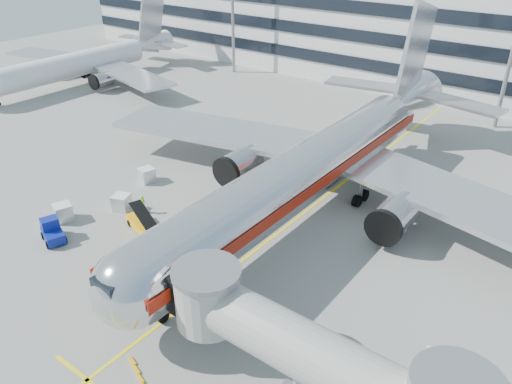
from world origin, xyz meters
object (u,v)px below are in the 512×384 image
Objects in this scene: belt_loader at (145,225)px; ramp_worker at (143,205)px; main_jet at (320,162)px; cargo_container_left at (122,203)px; baggage_tug at (52,232)px; cargo_container_front at (63,212)px; cargo_container_right at (147,175)px.

ramp_worker is (-2.42, 1.98, 0.23)m from belt_loader.
cargo_container_left is at bearing -138.62° from main_jet.
baggage_tug is at bearing -127.51° from main_jet.
main_jet is 29.73× the size of ramp_worker.
ramp_worker is (2.65, 7.41, 0.04)m from baggage_tug.
cargo_container_left is 1.07× the size of ramp_worker.
ramp_worker is at bearing -136.15° from main_jet.
cargo_container_front is (-7.07, -3.06, 0.15)m from belt_loader.
cargo_container_front reaches higher than cargo_container_right.
baggage_tug is at bearing -96.05° from cargo_container_left.
cargo_container_front is at bearing -153.82° from ramp_worker.
main_jet is 30.53× the size of cargo_container_right.
main_jet is 16.38m from belt_loader.
cargo_container_left is at bearing 57.56° from cargo_container_front.
belt_loader is at bearing -15.13° from cargo_container_left.
belt_loader is at bearing 46.97° from baggage_tug.
cargo_container_right is at bearing 114.99° from cargo_container_left.
cargo_container_right is at bearing 98.25° from baggage_tug.
main_jet is 27.77× the size of cargo_container_left.
main_jet is at bearing 41.38° from cargo_container_left.
cargo_container_front is 1.07× the size of ramp_worker.
baggage_tug is 1.69× the size of cargo_container_right.
cargo_container_front is at bearing -122.44° from cargo_container_left.
main_jet reaches higher than cargo_container_right.
belt_loader is 2.82× the size of cargo_container_right.
belt_loader reaches higher than cargo_container_front.
cargo_container_front is at bearing -135.11° from main_jet.
cargo_container_left is 2.11m from ramp_worker.
belt_loader is 2.56× the size of cargo_container_left.
belt_loader is at bearing -43.14° from cargo_container_right.
baggage_tug is at bearing -81.75° from cargo_container_right.
baggage_tug is at bearing -133.03° from belt_loader.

